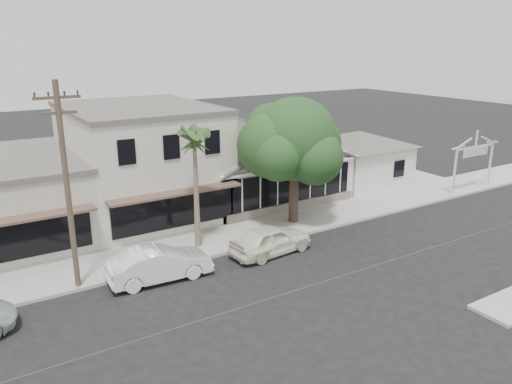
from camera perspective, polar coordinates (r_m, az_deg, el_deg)
ground at (r=22.76m, az=6.66°, el=-10.49°), size 140.00×140.00×0.00m
sidewalk_north at (r=25.14m, az=-18.19°, el=-8.32°), size 90.00×3.50×0.15m
corner_shop at (r=34.20m, az=0.39°, el=3.70°), size 10.40×8.60×5.10m
side_cottage at (r=38.65m, az=11.51°, el=3.20°), size 6.00×6.00×3.00m
arch_sign at (r=38.30m, az=23.78°, el=4.52°), size 4.12×0.12×3.95m
row_building_near at (r=31.58m, az=-13.01°, el=3.33°), size 8.00×10.00×6.50m
utility_pole at (r=21.93m, az=-20.82°, el=0.88°), size 1.80×0.24×9.00m
car_0 at (r=25.42m, az=1.71°, el=-5.47°), size 4.59×2.20×1.51m
car_1 at (r=23.15m, az=-10.99°, el=-8.07°), size 4.78×1.90×1.55m
shade_tree at (r=28.67m, az=4.12°, el=5.78°), size 6.74×6.09×7.48m
palm_east at (r=24.82m, az=-7.07°, el=6.00°), size 2.29×2.29×6.79m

